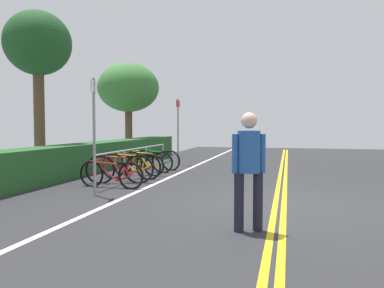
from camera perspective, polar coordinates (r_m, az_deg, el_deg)
ground_plane at (r=7.57m, az=12.94°, el=-8.93°), size 35.79×11.63×0.05m
centre_line_yellow_inner at (r=7.56m, az=13.56°, el=-8.74°), size 32.21×0.10×0.00m
centre_line_yellow_outer at (r=7.57m, az=12.33°, el=-8.72°), size 32.21×0.10×0.00m
bike_lane_stripe_white at (r=8.25m, az=-9.73°, el=-7.72°), size 32.21×0.12×0.00m
bike_rack at (r=11.16m, az=-8.35°, el=-1.68°), size 4.96×0.05×0.84m
bicycle_0 at (r=9.43m, az=-12.00°, el=-4.44°), size 0.46×1.74×0.69m
bicycle_1 at (r=10.08m, az=-10.72°, el=-3.68°), size 0.63×1.70×0.79m
bicycle_2 at (r=10.86m, az=-9.13°, el=-3.24°), size 0.46×1.81×0.77m
bicycle_3 at (r=11.61m, az=-8.06°, el=-3.06°), size 0.46×1.71×0.68m
bicycle_4 at (r=12.26m, az=-6.64°, el=-2.65°), size 0.46×1.71×0.71m
bicycle_5 at (r=12.94m, az=-5.13°, el=-2.35°), size 0.48×1.67×0.71m
pedestrian at (r=5.46m, az=8.46°, el=-2.85°), size 0.32×0.46×1.69m
sign_post_near at (r=8.35m, az=-14.40°, el=2.62°), size 0.36×0.10×2.50m
sign_post_far at (r=14.32m, az=-2.10°, el=2.76°), size 0.36×0.06×2.48m
hedge_backdrop at (r=13.38m, az=-13.85°, el=-1.71°), size 13.91×0.96×0.92m
tree_mid at (r=13.44m, az=-22.01°, el=13.37°), size 2.09×2.09×5.12m
tree_far_right at (r=18.37m, az=-9.47°, el=8.22°), size 2.87×2.87×4.40m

